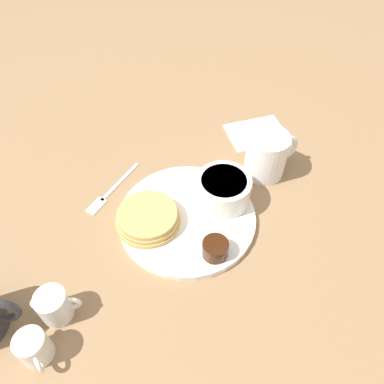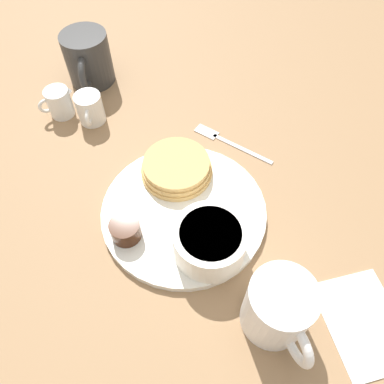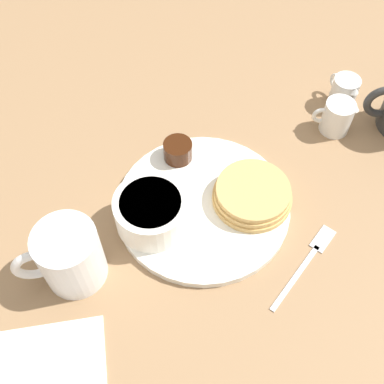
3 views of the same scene
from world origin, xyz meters
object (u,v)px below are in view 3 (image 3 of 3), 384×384
at_px(coffee_mug, 69,257).
at_px(creamer_pitcher_far, 344,91).
at_px(bowl, 151,211).
at_px(creamer_pitcher_near, 337,117).
at_px(fork, 310,257).
at_px(plate, 203,206).

height_order(coffee_mug, creamer_pitcher_far, coffee_mug).
xyz_separation_m(bowl, creamer_pitcher_near, (0.31, 0.12, -0.01)).
distance_m(creamer_pitcher_near, creamer_pitcher_far, 0.06).
bearing_deg(creamer_pitcher_far, creamer_pitcher_near, -121.38).
xyz_separation_m(coffee_mug, creamer_pitcher_far, (0.45, 0.23, -0.02)).
distance_m(coffee_mug, creamer_pitcher_far, 0.50).
relative_size(coffee_mug, creamer_pitcher_far, 1.76).
distance_m(creamer_pitcher_far, fork, 0.30).
bearing_deg(coffee_mug, creamer_pitcher_near, 22.47).
distance_m(bowl, fork, 0.22).
bearing_deg(fork, bowl, 155.90).
distance_m(plate, fork, 0.16).
height_order(creamer_pitcher_far, fork, creamer_pitcher_far).
xyz_separation_m(plate, creamer_pitcher_near, (0.24, 0.11, 0.02)).
xyz_separation_m(plate, bowl, (-0.07, -0.02, 0.03)).
bearing_deg(creamer_pitcher_far, coffee_mug, -153.49).
bearing_deg(coffee_mug, plate, 19.79).
bearing_deg(coffee_mug, creamer_pitcher_far, 26.51).
distance_m(plate, creamer_pitcher_far, 0.31).
bearing_deg(creamer_pitcher_far, fork, -118.47).
relative_size(plate, creamer_pitcher_near, 3.60).
xyz_separation_m(coffee_mug, creamer_pitcher_near, (0.42, 0.17, -0.02)).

